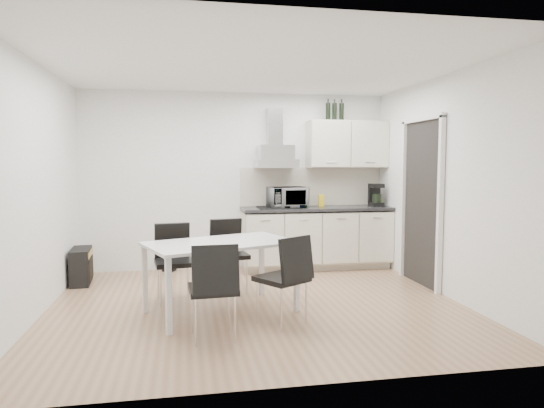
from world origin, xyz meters
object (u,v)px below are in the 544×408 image
at_px(chair_far_left, 174,264).
at_px(dining_table, 221,249).
at_px(guitar_amp, 81,266).
at_px(chair_far_right, 230,256).
at_px(chair_near_left, 213,290).
at_px(chair_near_right, 282,280).
at_px(floor_speaker, 169,262).
at_px(kitchenette, 319,213).

bearing_deg(chair_far_left, dining_table, 128.91).
distance_m(chair_far_left, guitar_amp, 1.63).
height_order(chair_far_right, chair_near_left, same).
bearing_deg(dining_table, chair_near_right, -61.84).
distance_m(chair_near_left, floor_speaker, 2.90).
height_order(dining_table, guitar_amp, dining_table).
height_order(chair_near_left, guitar_amp, chair_near_left).
distance_m(kitchenette, floor_speaker, 2.31).
xyz_separation_m(dining_table, chair_near_right, (0.55, -0.48, -0.24)).
relative_size(chair_near_left, floor_speaker, 3.22).
bearing_deg(chair_near_right, floor_speaker, 80.91).
bearing_deg(guitar_amp, chair_far_right, -26.24).
distance_m(kitchenette, dining_table, 2.50).
bearing_deg(floor_speaker, kitchenette, 18.90).
bearing_deg(chair_far_left, kitchenette, -152.67).
bearing_deg(guitar_amp, chair_near_right, -46.30).
bearing_deg(chair_near_left, chair_far_right, 75.79).
distance_m(dining_table, chair_near_right, 0.77).
relative_size(kitchenette, floor_speaker, 9.21).
distance_m(chair_far_right, chair_near_left, 1.58).
distance_m(dining_table, floor_speaker, 2.24).
height_order(kitchenette, chair_near_left, kitchenette).
bearing_deg(chair_near_right, chair_far_left, 104.33).
bearing_deg(floor_speaker, dining_table, -50.69).
bearing_deg(dining_table, floor_speaker, 85.64).
relative_size(dining_table, chair_far_left, 1.94).
bearing_deg(kitchenette, dining_table, -129.74).
bearing_deg(floor_speaker, chair_far_left, -62.87).
height_order(dining_table, chair_far_left, chair_far_left).
relative_size(kitchenette, chair_far_right, 2.86).
height_order(dining_table, chair_far_right, chair_far_right).
xyz_separation_m(chair_near_left, floor_speaker, (-0.47, 2.85, -0.30)).
relative_size(chair_far_right, chair_near_left, 1.00).
relative_size(kitchenette, guitar_amp, 4.41).
height_order(chair_far_left, chair_near_right, same).
xyz_separation_m(chair_far_left, chair_far_right, (0.65, 0.32, 0.00)).
bearing_deg(chair_near_left, guitar_amp, 120.93).
xyz_separation_m(chair_near_left, guitar_amp, (-1.58, 2.29, -0.21)).
bearing_deg(floor_speaker, chair_near_left, -57.39).
xyz_separation_m(chair_far_right, floor_speaker, (-0.76, 1.30, -0.30)).
xyz_separation_m(dining_table, guitar_amp, (-1.71, 1.53, -0.44)).
bearing_deg(chair_far_right, dining_table, 69.90).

